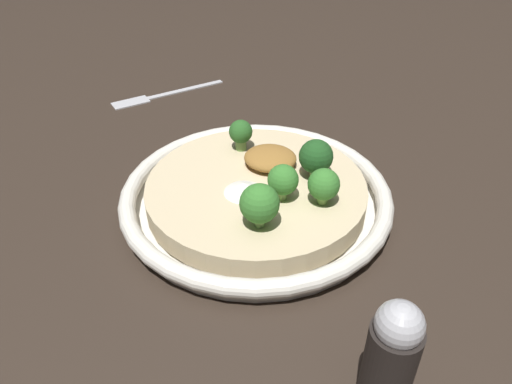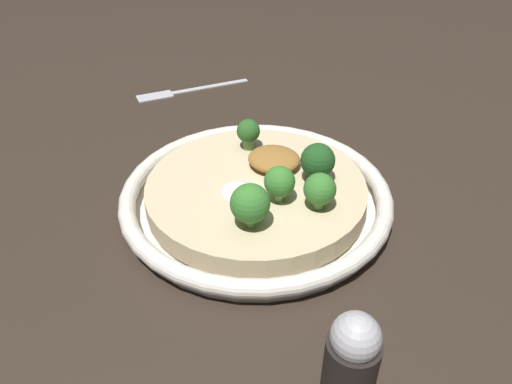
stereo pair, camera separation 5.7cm
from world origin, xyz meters
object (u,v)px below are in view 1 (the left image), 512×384
at_px(broccoli_front, 259,204).
at_px(fork_utensil, 157,96).
at_px(broccoli_back_right, 316,157).
at_px(broccoli_right, 283,180).
at_px(broccoli_back, 241,133).
at_px(broccoli_front_right, 324,185).
at_px(pepper_shaker, 391,358).
at_px(risotto_bowl, 256,195).

distance_m(broccoli_front, fork_utensil, 0.41).
xyz_separation_m(broccoli_back_right, broccoli_right, (-0.03, -0.05, -0.00)).
bearing_deg(broccoli_back_right, broccoli_back, 155.89).
bearing_deg(broccoli_front_right, broccoli_front, -139.43).
bearing_deg(broccoli_back_right, broccoli_front_right, -74.75).
height_order(broccoli_back, pepper_shaker, pepper_shaker).
bearing_deg(pepper_shaker, broccoli_back, 120.95).
relative_size(broccoli_front_right, broccoli_right, 0.99).
relative_size(broccoli_right, broccoli_front, 0.86).
distance_m(broccoli_back, fork_utensil, 0.27).
distance_m(broccoli_right, pepper_shaker, 0.22).
relative_size(risotto_bowl, broccoli_front_right, 7.56).
relative_size(broccoli_back, fork_utensil, 0.25).
distance_m(risotto_bowl, broccoli_back_right, 0.08).
distance_m(fork_utensil, pepper_shaker, 0.60).
distance_m(broccoli_back_right, broccoli_front, 0.11).
bearing_deg(pepper_shaker, broccoli_back_right, 107.50).
bearing_deg(broccoli_back_right, risotto_bowl, -157.63).
bearing_deg(broccoli_back_right, pepper_shaker, -72.50).
bearing_deg(broccoli_right, broccoli_back, 125.77).
bearing_deg(fork_utensil, broccoli_back, 92.54).
height_order(fork_utensil, pepper_shaker, pepper_shaker).
distance_m(risotto_bowl, fork_utensil, 0.34).
height_order(risotto_bowl, broccoli_right, broccoli_right).
xyz_separation_m(risotto_bowl, broccoli_front, (0.02, -0.07, 0.04)).
distance_m(broccoli_front_right, fork_utensil, 0.41).
height_order(risotto_bowl, broccoli_front, broccoli_front).
height_order(broccoli_back, fork_utensil, broccoli_back).
height_order(broccoli_right, broccoli_back, broccoli_right).
relative_size(broccoli_front, fork_utensil, 0.31).
xyz_separation_m(broccoli_right, fork_utensil, (-0.25, 0.28, -0.06)).
xyz_separation_m(risotto_bowl, fork_utensil, (-0.21, 0.26, -0.02)).
distance_m(broccoli_back_right, fork_utensil, 0.37).
bearing_deg(broccoli_front, pepper_shaker, -50.26).
bearing_deg(broccoli_right, broccoli_front_right, 1.47).
bearing_deg(risotto_bowl, broccoli_front, -76.29).
bearing_deg(broccoli_front, risotto_bowl, 103.71).
bearing_deg(broccoli_back, broccoli_right, -54.23).
xyz_separation_m(broccoli_back, pepper_shaker, (0.17, -0.29, -0.00)).
xyz_separation_m(broccoli_back_right, pepper_shaker, (0.08, -0.24, -0.01)).
height_order(risotto_bowl, broccoli_back_right, broccoli_back_right).
bearing_deg(broccoli_front, broccoli_front_right, 40.57).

